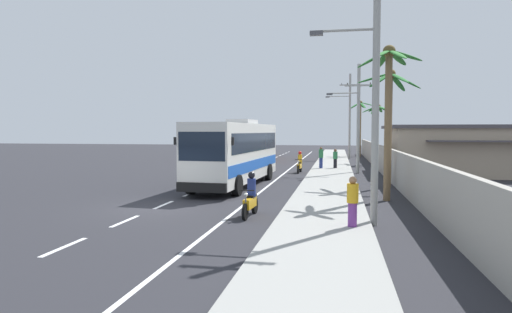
# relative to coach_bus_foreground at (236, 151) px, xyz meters

# --- Properties ---
(ground_plane) EXTENTS (160.00, 160.00, 0.00)m
(ground_plane) POSITION_rel_coach_bus_foreground_xyz_m (-1.53, -7.60, -2.00)
(ground_plane) COLOR #28282D
(sidewalk_kerb) EXTENTS (3.20, 90.00, 0.14)m
(sidewalk_kerb) POSITION_rel_coach_bus_foreground_xyz_m (5.27, 2.40, -1.93)
(sidewalk_kerb) COLOR #999993
(sidewalk_kerb) RESTS_ON ground
(lane_markings) EXTENTS (3.53, 71.00, 0.01)m
(lane_markings) POSITION_rel_coach_bus_foreground_xyz_m (0.47, 7.13, -2.00)
(lane_markings) COLOR white
(lane_markings) RESTS_ON ground
(boundary_wall) EXTENTS (0.24, 60.00, 2.03)m
(boundary_wall) POSITION_rel_coach_bus_foreground_xyz_m (9.07, 6.40, -0.98)
(boundary_wall) COLOR #9E998E
(boundary_wall) RESTS_ON ground
(coach_bus_foreground) EXTENTS (3.33, 11.24, 3.85)m
(coach_bus_foreground) POSITION_rel_coach_bus_foreground_xyz_m (0.00, 0.00, 0.00)
(coach_bus_foreground) COLOR silver
(coach_bus_foreground) RESTS_ON ground
(coach_bus_far_lane) EXTENTS (3.05, 11.25, 3.90)m
(coach_bus_far_lane) POSITION_rel_coach_bus_foreground_xyz_m (-3.45, 22.66, 0.03)
(coach_bus_far_lane) COLOR red
(coach_bus_far_lane) RESTS_ON ground
(motorcycle_beside_bus) EXTENTS (0.56, 1.96, 1.63)m
(motorcycle_beside_bus) POSITION_rel_coach_bus_foreground_xyz_m (2.94, 8.43, -1.34)
(motorcycle_beside_bus) COLOR black
(motorcycle_beside_bus) RESTS_ON ground
(motorcycle_trailing) EXTENTS (0.56, 1.96, 1.65)m
(motorcycle_trailing) POSITION_rel_coach_bus_foreground_xyz_m (2.62, -8.76, -1.33)
(motorcycle_trailing) COLOR black
(motorcycle_trailing) RESTS_ON ground
(pedestrian_near_kerb) EXTENTS (0.36, 0.36, 1.56)m
(pedestrian_near_kerb) POSITION_rel_coach_bus_foreground_xyz_m (5.57, 11.49, -1.04)
(pedestrian_near_kerb) COLOR black
(pedestrian_near_kerb) RESTS_ON sidewalk_kerb
(pedestrian_midwalk) EXTENTS (0.36, 0.36, 1.59)m
(pedestrian_midwalk) POSITION_rel_coach_bus_foreground_xyz_m (6.24, -10.46, -1.03)
(pedestrian_midwalk) COLOR #75388E
(pedestrian_midwalk) RESTS_ON sidewalk_kerb
(pedestrian_far_walk) EXTENTS (0.36, 0.36, 1.73)m
(pedestrian_far_walk) POSITION_rel_coach_bus_foreground_xyz_m (4.43, 11.14, -0.96)
(pedestrian_far_walk) COLOR navy
(pedestrian_far_walk) RESTS_ON sidewalk_kerb
(utility_pole_nearest) EXTENTS (3.25, 0.24, 8.87)m
(utility_pole_nearest) POSITION_rel_coach_bus_foreground_xyz_m (6.90, -9.49, 2.74)
(utility_pole_nearest) COLOR #9E9E99
(utility_pole_nearest) RESTS_ON ground
(utility_pole_mid) EXTENTS (3.37, 0.24, 8.06)m
(utility_pole_mid) POSITION_rel_coach_bus_foreground_xyz_m (7.14, 8.58, 2.29)
(utility_pole_mid) COLOR #9E9E99
(utility_pole_mid) RESTS_ON ground
(utility_pole_far) EXTENTS (3.95, 0.24, 9.69)m
(utility_pole_far) POSITION_rel_coach_bus_foreground_xyz_m (6.97, 26.65, 3.18)
(utility_pole_far) COLOR #9E9E99
(utility_pole_far) RESTS_ON ground
(palm_nearest) EXTENTS (3.44, 3.16, 6.59)m
(palm_nearest) POSITION_rel_coach_bus_foreground_xyz_m (8.57, 0.88, 2.92)
(palm_nearest) COLOR brown
(palm_nearest) RESTS_ON ground
(palm_second) EXTENTS (2.87, 2.86, 5.76)m
(palm_second) POSITION_rel_coach_bus_foreground_xyz_m (9.44, 18.52, 2.22)
(palm_second) COLOR brown
(palm_second) RESTS_ON ground
(palm_third) EXTENTS (3.06, 3.15, 6.91)m
(palm_third) POSITION_rel_coach_bus_foreground_xyz_m (8.40, 30.60, 2.66)
(palm_third) COLOR brown
(palm_third) RESTS_ON ground
(palm_fourth) EXTENTS (2.93, 2.81, 6.98)m
(palm_fourth) POSITION_rel_coach_bus_foreground_xyz_m (7.97, -4.05, 2.83)
(palm_fourth) COLOR brown
(palm_fourth) RESTS_ON ground
(roadside_building) EXTENTS (12.63, 8.32, 3.58)m
(roadside_building) POSITION_rel_coach_bus_foreground_xyz_m (15.65, 9.63, -0.20)
(roadside_building) COLOR tan
(roadside_building) RESTS_ON ground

